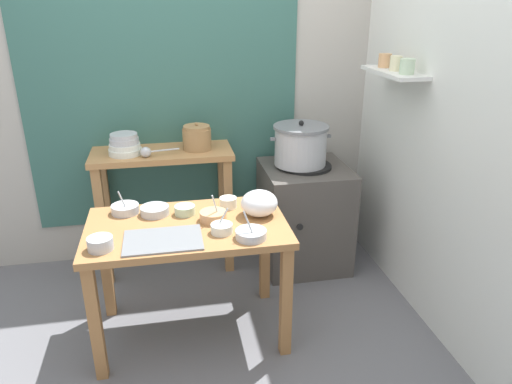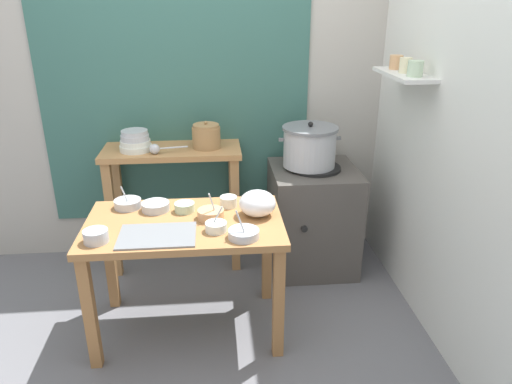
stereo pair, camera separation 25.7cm
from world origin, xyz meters
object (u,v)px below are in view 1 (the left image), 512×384
at_px(serving_tray, 163,240).
at_px(ladle, 147,152).
at_px(steamer_pot, 300,145).
at_px(prep_bowl_6, 228,202).
at_px(prep_table, 188,242).
at_px(prep_bowl_1, 125,208).
at_px(prep_bowl_7, 222,228).
at_px(prep_bowl_2, 155,210).
at_px(stove_block, 304,215).
at_px(bowl_stack_enamel, 125,145).
at_px(plastic_bag, 259,203).
at_px(back_shelf_table, 164,181).
at_px(prep_bowl_4, 213,215).
at_px(prep_bowl_3, 185,210).
at_px(clay_pot, 197,138).
at_px(prep_bowl_0, 251,234).
at_px(prep_bowl_5, 100,243).

bearing_deg(serving_tray, ladle, 95.03).
bearing_deg(steamer_pot, ladle, -179.56).
bearing_deg(ladle, prep_bowl_6, -47.60).
bearing_deg(prep_table, steamer_pot, 39.81).
xyz_separation_m(prep_bowl_1, prep_bowl_7, (0.52, -0.36, 0.00)).
distance_m(prep_bowl_2, prep_bowl_7, 0.46).
bearing_deg(stove_block, prep_bowl_6, -141.61).
relative_size(bowl_stack_enamel, ladle, 0.85).
relative_size(plastic_bag, prep_bowl_7, 1.53).
height_order(back_shelf_table, stove_block, back_shelf_table).
relative_size(prep_table, steamer_pot, 2.54).
relative_size(serving_tray, prep_bowl_4, 2.38).
relative_size(back_shelf_table, stove_block, 1.23).
xyz_separation_m(prep_bowl_2, prep_bowl_3, (0.17, -0.03, 0.00)).
height_order(clay_pot, plastic_bag, clay_pot).
xyz_separation_m(prep_bowl_0, prep_bowl_6, (-0.06, 0.41, 0.01)).
xyz_separation_m(steamer_pot, prep_bowl_5, (-1.28, -0.90, -0.17)).
relative_size(bowl_stack_enamel, prep_bowl_1, 1.38).
bearing_deg(prep_bowl_1, back_shelf_table, 69.03).
height_order(steamer_pot, plastic_bag, steamer_pot).
xyz_separation_m(stove_block, prep_bowl_1, (-1.22, -0.46, 0.36)).
bearing_deg(prep_bowl_5, prep_bowl_6, 29.31).
height_order(prep_table, back_shelf_table, back_shelf_table).
relative_size(stove_block, clay_pot, 3.98).
distance_m(bowl_stack_enamel, prep_bowl_1, 0.60).
xyz_separation_m(prep_table, prep_bowl_6, (0.26, 0.19, 0.14)).
relative_size(stove_block, plastic_bag, 3.72).
relative_size(bowl_stack_enamel, prep_bowl_6, 2.15).
xyz_separation_m(plastic_bag, prep_bowl_6, (-0.16, 0.14, -0.04)).
relative_size(steamer_pot, ladle, 1.70).
relative_size(ladle, prep_bowl_7, 1.86).
relative_size(stove_block, prep_bowl_2, 4.81).
xyz_separation_m(clay_pot, bowl_stack_enamel, (-0.48, -0.03, -0.02)).
height_order(back_shelf_table, prep_bowl_5, back_shelf_table).
bearing_deg(prep_table, prep_bowl_1, 146.92).
height_order(stove_block, prep_bowl_1, prep_bowl_1).
xyz_separation_m(back_shelf_table, prep_bowl_7, (0.29, -0.95, 0.07)).
height_order(prep_table, prep_bowl_6, prep_bowl_6).
bearing_deg(ladle, prep_bowl_2, -86.19).
distance_m(bowl_stack_enamel, plastic_bag, 1.08).
height_order(prep_table, stove_block, stove_block).
distance_m(prep_table, steamer_pot, 1.14).
bearing_deg(bowl_stack_enamel, prep_table, -65.67).
bearing_deg(prep_bowl_4, stove_block, 41.94).
relative_size(steamer_pot, prep_bowl_6, 4.26).
bearing_deg(back_shelf_table, prep_bowl_3, -80.52).
distance_m(prep_bowl_2, prep_bowl_5, 0.45).
distance_m(prep_table, back_shelf_table, 0.82).
relative_size(prep_table, clay_pot, 5.61).
bearing_deg(clay_pot, prep_table, -99.13).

